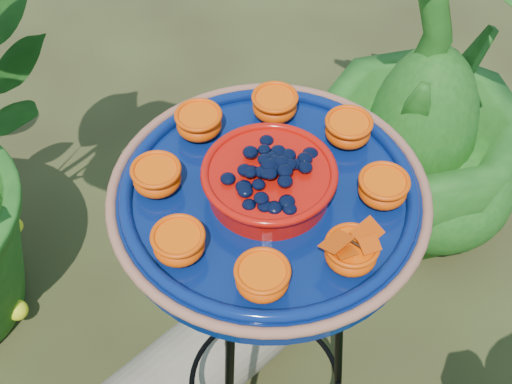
# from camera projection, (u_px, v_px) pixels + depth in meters

# --- Properties ---
(tripod_stand) EXTENTS (0.37, 0.37, 0.86)m
(tripod_stand) POSITION_uv_depth(u_px,v_px,m) (266.00, 327.00, 1.29)
(tripod_stand) COLOR black
(tripod_stand) RESTS_ON ground
(feeder_dish) EXTENTS (0.51, 0.51, 0.10)m
(feeder_dish) POSITION_uv_depth(u_px,v_px,m) (269.00, 193.00, 1.00)
(feeder_dish) COLOR #071A58
(feeder_dish) RESTS_ON tripod_stand
(driftwood_log) EXTENTS (0.68, 0.46, 0.21)m
(driftwood_log) POSITION_uv_depth(u_px,v_px,m) (189.00, 372.00, 1.68)
(driftwood_log) COLOR gray
(driftwood_log) RESTS_ON ground
(shrub_back_right) EXTENTS (0.72, 0.72, 0.99)m
(shrub_back_right) POSITION_uv_depth(u_px,v_px,m) (432.00, 86.00, 1.75)
(shrub_back_right) COLOR #1A5015
(shrub_back_right) RESTS_ON ground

